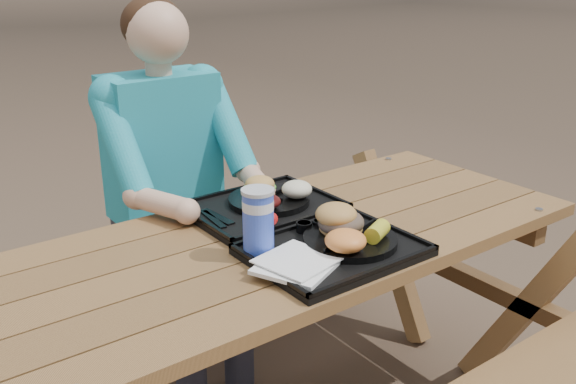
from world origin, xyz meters
TOP-DOWN VIEW (x-y plane):
  - picnic_table at (0.00, 0.00)m, footprint 1.80×1.49m
  - tray_near at (0.02, -0.19)m, footprint 0.45×0.35m
  - tray_far at (0.04, 0.18)m, footprint 0.45×0.35m
  - plate_near at (0.07, -0.19)m, footprint 0.26×0.26m
  - plate_far at (0.07, 0.19)m, footprint 0.26×0.26m
  - napkin_stack at (-0.14, -0.22)m, footprint 0.24×0.24m
  - soda_cup at (-0.16, -0.08)m, footprint 0.08×0.08m
  - condiment_bbq at (0.02, -0.05)m, footprint 0.05×0.05m
  - condiment_mustard at (0.07, -0.07)m, footprint 0.05×0.05m
  - sandwich at (0.08, -0.14)m, footprint 0.12×0.12m
  - mac_cheese at (0.00, -0.25)m, footprint 0.11×0.11m
  - corn_cob at (0.12, -0.25)m, footprint 0.10×0.10m
  - cutlery_far at (-0.13, 0.19)m, footprint 0.04×0.15m
  - burger at (0.06, 0.24)m, footprint 0.10×0.10m
  - baked_beans at (0.01, 0.12)m, footprint 0.09×0.09m
  - potato_salad at (0.14, 0.14)m, footprint 0.10×0.10m
  - diner at (-0.06, 0.65)m, footprint 0.48×0.84m

SIDE VIEW (x-z plane):
  - picnic_table at x=0.00m, z-range 0.00..0.75m
  - diner at x=-0.06m, z-range 0.00..1.28m
  - tray_near at x=0.02m, z-range 0.75..0.77m
  - tray_far at x=0.04m, z-range 0.75..0.77m
  - cutlery_far at x=-0.13m, z-range 0.77..0.78m
  - plate_near at x=0.07m, z-range 0.77..0.79m
  - plate_far at x=0.07m, z-range 0.77..0.79m
  - napkin_stack at x=-0.14m, z-range 0.77..0.79m
  - condiment_bbq at x=0.02m, z-range 0.77..0.80m
  - condiment_mustard at x=0.07m, z-range 0.77..0.80m
  - baked_beans at x=0.01m, z-range 0.79..0.83m
  - corn_cob at x=0.12m, z-range 0.79..0.84m
  - potato_salad at x=0.14m, z-range 0.79..0.84m
  - mac_cheese at x=0.00m, z-range 0.79..0.84m
  - burger at x=0.06m, z-range 0.79..0.88m
  - sandwich at x=0.08m, z-range 0.79..0.92m
  - soda_cup at x=-0.16m, z-range 0.77..0.94m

